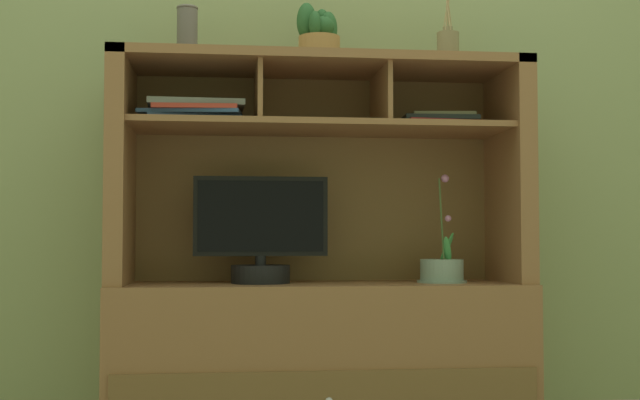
{
  "coord_description": "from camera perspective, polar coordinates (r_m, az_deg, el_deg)",
  "views": [
    {
      "loc": [
        -0.32,
        -2.8,
        0.6
      ],
      "look_at": [
        0.0,
        0.0,
        0.73
      ],
      "focal_mm": 47.3,
      "sensor_mm": 36.0,
      "label": 1
    }
  ],
  "objects": [
    {
      "name": "ceramic_vase",
      "position": [
        2.9,
        -8.98,
        11.15
      ],
      "size": [
        0.07,
        0.07,
        0.17
      ],
      "color": "#615956",
      "rests_on": "media_console"
    },
    {
      "name": "potted_orchid",
      "position": [
        2.87,
        8.25,
        -4.72
      ],
      "size": [
        0.17,
        0.17,
        0.37
      ],
      "color": "gray",
      "rests_on": "media_console"
    },
    {
      "name": "potted_succulent",
      "position": [
        2.93,
        -0.14,
        10.99
      ],
      "size": [
        0.16,
        0.16,
        0.21
      ],
      "color": "#AD7B44",
      "rests_on": "media_console"
    },
    {
      "name": "diffuser_bottle",
      "position": [
        2.98,
        8.65,
        10.19
      ],
      "size": [
        0.08,
        0.08,
        0.3
      ],
      "color": "#867653",
      "rests_on": "media_console"
    },
    {
      "name": "back_wall",
      "position": [
        3.17,
        -0.53,
        11.91
      ],
      "size": [
        6.0,
        0.02,
        2.8
      ],
      "primitive_type": "cube",
      "color": "#8F9C68",
      "rests_on": "ground"
    },
    {
      "name": "tv_monitor",
      "position": [
        2.8,
        -4.03,
        -2.57
      ],
      "size": [
        0.44,
        0.2,
        0.35
      ],
      "color": "black",
      "rests_on": "media_console"
    },
    {
      "name": "magazine_stack_centre",
      "position": [
        2.8,
        -8.47,
        5.92
      ],
      "size": [
        0.35,
        0.26,
        0.06
      ],
      "color": "#395689",
      "rests_on": "media_console"
    },
    {
      "name": "media_console",
      "position": [
        2.83,
        -0.02,
        -7.08
      ],
      "size": [
        1.37,
        0.48,
        1.2
      ],
      "color": "#8F603B",
      "rests_on": "ground"
    },
    {
      "name": "magazine_stack_left",
      "position": [
        2.97,
        7.95,
        5.23
      ],
      "size": [
        0.29,
        0.28,
        0.05
      ],
      "color": "#A32A34",
      "rests_on": "media_console"
    }
  ]
}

